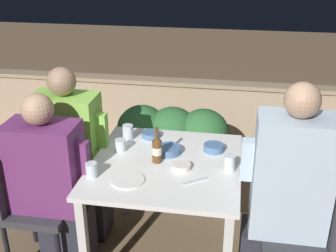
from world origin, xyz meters
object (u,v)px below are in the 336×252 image
(chair_right_near, at_px, (315,222))
(beer_bottle, at_px, (157,149))
(person_purple_stripe, at_px, (53,186))
(person_blue_shirt, at_px, (284,196))
(chair_left_far, at_px, (49,166))
(person_green_blouse, at_px, (74,156))
(chair_right_far, at_px, (305,185))
(chair_left_near, at_px, (26,193))
(potted_plant, at_px, (312,150))

(chair_right_near, bearing_deg, beer_bottle, 168.53)
(person_purple_stripe, xyz_separation_m, chair_right_near, (1.58, 0.00, -0.07))
(person_blue_shirt, bearing_deg, chair_right_near, 0.00)
(chair_left_far, xyz_separation_m, chair_right_near, (1.77, -0.35, 0.00))
(person_purple_stripe, bearing_deg, person_green_blouse, 89.58)
(chair_left_far, distance_m, person_green_blouse, 0.22)
(person_green_blouse, bearing_deg, chair_left_far, 180.00)
(person_green_blouse, xyz_separation_m, chair_right_far, (1.57, 0.04, -0.10))
(person_purple_stripe, relative_size, chair_right_near, 1.39)
(chair_right_far, relative_size, beer_bottle, 3.74)
(chair_left_near, bearing_deg, chair_left_far, 89.29)
(person_blue_shirt, bearing_deg, person_purple_stripe, -179.85)
(chair_left_near, relative_size, person_green_blouse, 0.69)
(person_purple_stripe, relative_size, person_green_blouse, 0.96)
(chair_left_far, bearing_deg, chair_right_near, -11.17)
(beer_bottle, distance_m, potted_plant, 1.43)
(potted_plant, bearing_deg, chair_right_near, -97.42)
(chair_left_near, xyz_separation_m, chair_left_far, (0.00, 0.35, 0.00))
(person_green_blouse, height_order, chair_right_far, person_green_blouse)
(person_green_blouse, relative_size, beer_bottle, 5.41)
(person_purple_stripe, distance_m, chair_left_far, 0.41)
(chair_right_near, xyz_separation_m, person_blue_shirt, (-0.19, -0.00, 0.15))
(person_purple_stripe, xyz_separation_m, beer_bottle, (0.63, 0.20, 0.21))
(person_green_blouse, height_order, beer_bottle, person_green_blouse)
(chair_left_far, bearing_deg, person_purple_stripe, -61.74)
(person_blue_shirt, xyz_separation_m, potted_plant, (0.33, 1.05, -0.21))
(person_purple_stripe, bearing_deg, potted_plant, 31.37)
(person_green_blouse, distance_m, person_blue_shirt, 1.44)
(chair_left_near, height_order, person_green_blouse, person_green_blouse)
(beer_bottle, height_order, potted_plant, beer_bottle)
(chair_left_near, xyz_separation_m, beer_bottle, (0.82, 0.20, 0.29))
(person_green_blouse, distance_m, potted_plant, 1.86)
(chair_left_far, relative_size, potted_plant, 1.14)
(chair_left_far, height_order, person_blue_shirt, person_blue_shirt)
(chair_right_near, distance_m, beer_bottle, 1.02)
(person_blue_shirt, bearing_deg, chair_left_far, 167.53)
(person_purple_stripe, distance_m, chair_right_far, 1.63)
(potted_plant, bearing_deg, chair_left_near, -151.29)
(chair_left_near, relative_size, chair_left_far, 1.00)
(chair_left_near, bearing_deg, person_blue_shirt, 0.14)
(person_blue_shirt, bearing_deg, person_green_blouse, 165.87)
(person_purple_stripe, height_order, chair_right_far, person_purple_stripe)
(person_green_blouse, distance_m, chair_right_far, 1.58)
(chair_right_near, height_order, beer_bottle, beer_bottle)
(person_blue_shirt, bearing_deg, beer_bottle, 165.79)
(person_green_blouse, xyz_separation_m, person_blue_shirt, (1.39, -0.35, 0.05))
(chair_left_near, height_order, chair_left_far, same)
(person_blue_shirt, bearing_deg, chair_right_far, 65.01)
(person_green_blouse, relative_size, potted_plant, 1.65)
(chair_right_near, bearing_deg, potted_plant, 82.58)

